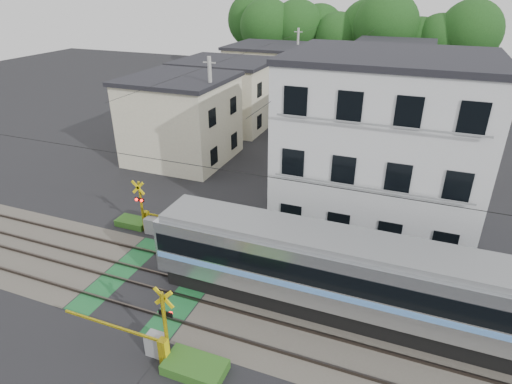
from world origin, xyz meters
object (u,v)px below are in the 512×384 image
at_px(crossing_signal_far, 151,221).
at_px(pedestrian, 316,101).
at_px(apartment_block, 382,143).
at_px(crossing_signal_near, 157,341).

distance_m(crossing_signal_far, pedestrian, 28.38).
xyz_separation_m(apartment_block, pedestrian, (-9.02, 22.47, -3.85)).
xyz_separation_m(crossing_signal_near, pedestrian, (-3.11, 35.62, 0.10)).
distance_m(crossing_signal_far, apartment_block, 13.14).
relative_size(crossing_signal_near, crossing_signal_far, 1.00).
distance_m(crossing_signal_near, pedestrian, 35.75).
distance_m(crossing_signal_near, apartment_block, 14.95).
bearing_deg(crossing_signal_far, pedestrian, 85.83).
bearing_deg(crossing_signal_near, pedestrian, 94.99).
xyz_separation_m(crossing_signal_near, apartment_block, (5.91, 13.15, 3.94)).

